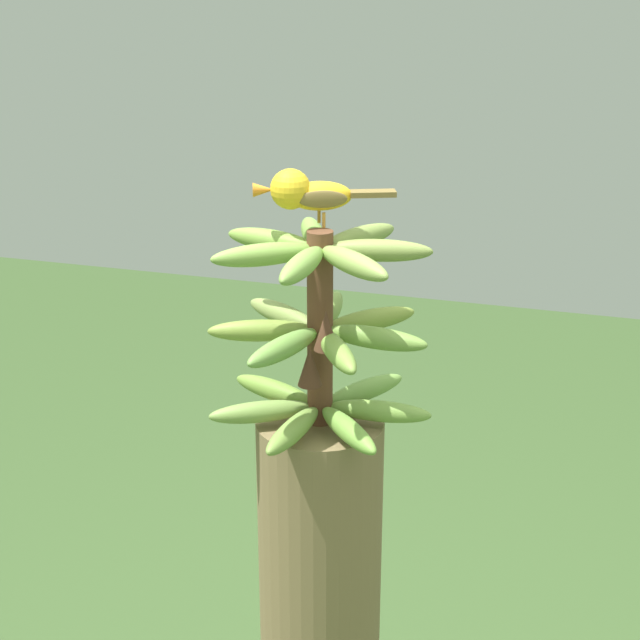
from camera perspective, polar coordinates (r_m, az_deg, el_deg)
name	(u,v)px	position (r m, az deg, el deg)	size (l,w,h in m)	color
banana_bunch	(320,330)	(1.46, 0.00, -0.59)	(0.34, 0.34, 0.30)	brown
perched_bird	(306,192)	(1.43, -0.80, 7.39)	(0.10, 0.20, 0.08)	#C68933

